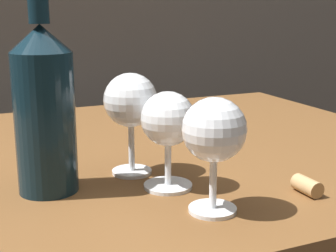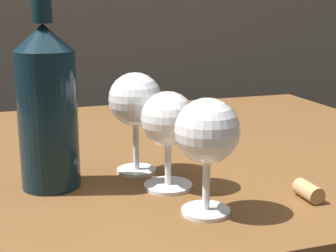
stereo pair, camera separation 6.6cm
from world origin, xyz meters
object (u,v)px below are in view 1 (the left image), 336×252
object	(u,v)px
wine_glass_amber	(168,122)
cork	(307,186)
wine_glass_cabernet	(214,133)
wine_bottle	(44,106)
wine_glass_merlot	(131,103)

from	to	relation	value
wine_glass_amber	cork	distance (m)	0.20
cork	wine_glass_cabernet	bearing A→B (deg)	179.89
wine_glass_cabernet	wine_bottle	size ratio (longest dim) A/B	0.47
wine_glass_cabernet	wine_glass_merlot	distance (m)	0.18
wine_glass_merlot	cork	bearing A→B (deg)	-43.14
wine_glass_cabernet	wine_glass_merlot	xyz separation A→B (m)	(-0.04, 0.17, 0.01)
wine_bottle	cork	distance (m)	0.36
wine_glass_amber	cork	size ratio (longest dim) A/B	3.17
wine_glass_cabernet	wine_glass_amber	distance (m)	0.10
wine_glass_amber	wine_bottle	size ratio (longest dim) A/B	0.45
wine_glass_amber	cork	world-z (taller)	wine_glass_amber
wine_glass_merlot	wine_bottle	xyz separation A→B (m)	(-0.13, -0.02, 0.01)
wine_glass_merlot	wine_glass_cabernet	bearing A→B (deg)	-76.32
wine_glass_amber	wine_glass_merlot	size ratio (longest dim) A/B	0.89
wine_bottle	cork	world-z (taller)	wine_bottle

